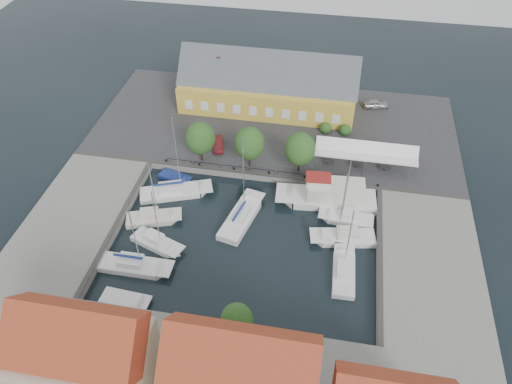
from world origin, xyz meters
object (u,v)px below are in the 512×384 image
car_silver (376,104)px  tent_canopy (366,152)px  east_boat_a (347,219)px  center_sailboat (241,218)px  west_boat_c (157,243)px  warehouse (265,86)px  east_boat_c (344,272)px  east_boat_b (344,238)px  west_boat_d (135,266)px  west_boat_b (153,219)px  launch_nw (174,178)px  west_boat_a (174,193)px  launch_sw (125,301)px  trawler (330,196)px  car_red (218,144)px

car_silver → tent_canopy: bearing=161.5°
car_silver → east_boat_a: east_boat_a is taller
center_sailboat → west_boat_c: 11.13m
warehouse → east_boat_c: 36.33m
center_sailboat → west_boat_c: size_ratio=1.34×
east_boat_b → west_boat_d: west_boat_d is taller
west_boat_d → tent_canopy: bearing=41.0°
west_boat_b → launch_nw: 8.53m
center_sailboat → west_boat_d: size_ratio=1.11×
east_boat_a → west_boat_c: size_ratio=1.05×
tent_canopy → west_boat_a: bearing=-159.8°
warehouse → launch_sw: (-8.73, -41.09, -4.34)m
tent_canopy → car_silver: size_ratio=3.41×
trawler → center_sailboat: bearing=-153.3°
car_red → east_boat_a: east_boat_a is taller
car_red → warehouse: bearing=55.7°
west_boat_b → west_boat_d: size_ratio=0.85×
east_boat_c → west_boat_a: 25.42m
east_boat_c → west_boat_d: west_boat_d is taller
east_boat_b → west_boat_a: west_boat_a is taller
car_silver → west_boat_b: (-28.06, -30.79, -1.44)m
car_silver → west_boat_b: 41.68m
warehouse → west_boat_a: bearing=-110.4°
east_boat_a → west_boat_c: bearing=-159.8°
trawler → launch_sw: (-21.10, -20.23, -0.93)m
east_boat_a → east_boat_b: (-0.23, -3.46, -0.00)m
car_silver → car_red: bearing=110.9°
trawler → car_silver: bearing=75.9°
tent_canopy → east_boat_a: (-1.71, -10.17, -3.42)m
west_boat_a → launch_sw: size_ratio=2.23×
east_boat_b → west_boat_d: (-23.99, -8.91, 0.01)m
trawler → east_boat_c: bearing=-78.4°
trawler → tent_canopy: bearing=58.9°
center_sailboat → launch_nw: size_ratio=2.54×
tent_canopy → trawler: size_ratio=1.02×
east_boat_b → west_boat_d: bearing=-159.6°
east_boat_b → east_boat_c: size_ratio=1.09×
center_sailboat → launch_nw: bearing=149.5°
east_boat_a → trawler: bearing=128.6°
trawler → west_boat_c: size_ratio=1.42×
trawler → west_boat_a: 21.12m
tent_canopy → center_sailboat: size_ratio=1.07×
west_boat_b → east_boat_a: bearing=10.2°
center_sailboat → car_silver: bearing=59.7°
trawler → east_boat_c: east_boat_c is taller
launch_sw → launch_nw: size_ratio=1.13×
center_sailboat → east_boat_b: (13.27, -1.09, -0.10)m
warehouse → trawler: (12.37, -20.86, -3.41)m
car_red → west_boat_c: (-3.19, -19.43, -1.41)m
east_boat_c → east_boat_b: bearing=92.0°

